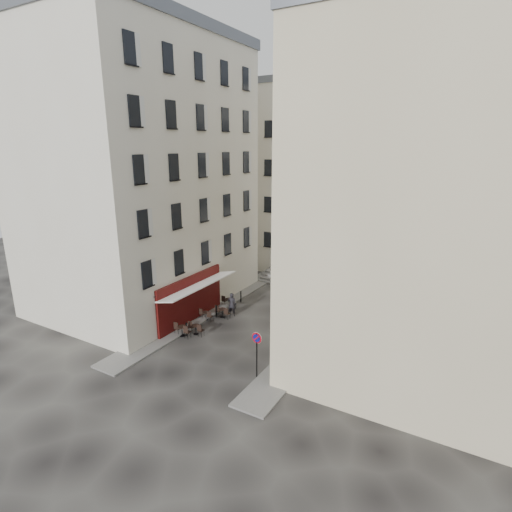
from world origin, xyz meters
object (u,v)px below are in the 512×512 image
Objects in this scene: no_parking_sign at (257,346)px; pedestrian at (232,304)px; bistro_table_b at (196,329)px; bistro_table_a at (183,330)px.

pedestrian is (-5.83, 6.38, -1.03)m from no_parking_sign.
pedestrian is (0.37, 3.90, 0.47)m from bistro_table_b.
bistro_table_b is 0.67× the size of pedestrian.
bistro_table_a is at bearing 170.22° from no_parking_sign.
bistro_table_a reaches higher than bistro_table_b.
bistro_table_a is 0.72× the size of pedestrian.
no_parking_sign reaches higher than bistro_table_b.
pedestrian is (1.01, 4.58, 0.44)m from bistro_table_a.
pedestrian is at bearing 137.40° from no_parking_sign.
pedestrian reaches higher than bistro_table_b.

